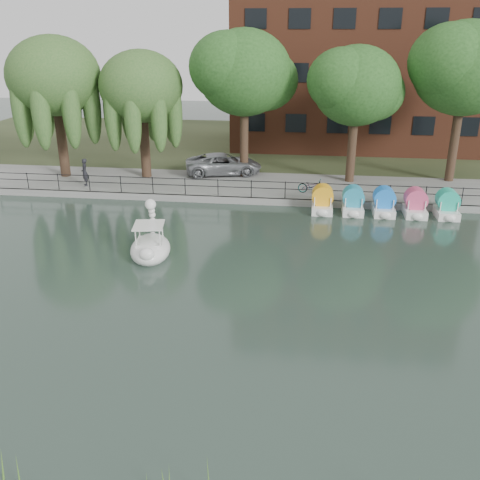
% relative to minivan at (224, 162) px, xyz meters
% --- Properties ---
extents(ground_plane, '(120.00, 120.00, 0.00)m').
position_rel_minivan_xyz_m(ground_plane, '(2.43, -18.22, -1.22)').
color(ground_plane, '#3B5148').
extents(promenade, '(40.00, 6.00, 0.40)m').
position_rel_minivan_xyz_m(promenade, '(2.43, -2.22, -1.02)').
color(promenade, gray).
rests_on(promenade, ground_plane).
extents(kerb, '(40.00, 0.25, 0.40)m').
position_rel_minivan_xyz_m(kerb, '(2.43, -5.17, -1.02)').
color(kerb, gray).
rests_on(kerb, ground_plane).
extents(land_strip, '(60.00, 22.00, 0.36)m').
position_rel_minivan_xyz_m(land_strip, '(2.43, 11.78, -1.04)').
color(land_strip, '#47512D').
rests_on(land_strip, ground_plane).
extents(railing, '(32.00, 0.05, 1.00)m').
position_rel_minivan_xyz_m(railing, '(2.43, -4.97, -0.07)').
color(railing, black).
rests_on(railing, promenade).
extents(apartment_building, '(20.00, 10.07, 18.00)m').
position_rel_minivan_xyz_m(apartment_building, '(9.43, 11.75, 8.14)').
color(apartment_building, '#4C1E16').
rests_on(apartment_building, land_strip).
extents(willow_left, '(5.88, 5.88, 9.01)m').
position_rel_minivan_xyz_m(willow_left, '(-10.57, -1.72, 5.65)').
color(willow_left, '#473323').
rests_on(willow_left, promenade).
extents(willow_mid, '(5.32, 5.32, 8.15)m').
position_rel_minivan_xyz_m(willow_mid, '(-5.07, -1.22, 5.03)').
color(willow_mid, '#473323').
rests_on(willow_mid, promenade).
extents(broadleaf_center, '(6.00, 6.00, 9.25)m').
position_rel_minivan_xyz_m(broadleaf_center, '(1.43, -0.22, 5.84)').
color(broadleaf_center, '#473323').
rests_on(broadleaf_center, promenade).
extents(broadleaf_right, '(5.40, 5.40, 8.32)m').
position_rel_minivan_xyz_m(broadleaf_right, '(8.43, -0.72, 5.17)').
color(broadleaf_right, '#473323').
rests_on(broadleaf_right, promenade).
extents(broadleaf_far, '(6.30, 6.30, 9.71)m').
position_rel_minivan_xyz_m(broadleaf_far, '(14.93, 0.28, 6.18)').
color(broadleaf_far, '#473323').
rests_on(broadleaf_far, promenade).
extents(minivan, '(4.10, 6.38, 1.64)m').
position_rel_minivan_xyz_m(minivan, '(0.00, 0.00, 0.00)').
color(minivan, gray).
rests_on(minivan, promenade).
extents(bicycle, '(0.98, 1.81, 1.00)m').
position_rel_minivan_xyz_m(bicycle, '(5.99, -3.85, -0.32)').
color(bicycle, gray).
rests_on(bicycle, promenade).
extents(pedestrian, '(0.77, 0.86, 1.98)m').
position_rel_minivan_xyz_m(pedestrian, '(-8.26, -3.89, 0.17)').
color(pedestrian, black).
rests_on(pedestrian, promenade).
extents(swan_boat, '(2.24, 3.11, 2.42)m').
position_rel_minivan_xyz_m(swan_boat, '(-1.30, -13.38, -0.69)').
color(swan_boat, white).
rests_on(swan_boat, ground_plane).
extents(pedal_boat_row, '(7.95, 1.70, 1.40)m').
position_rel_minivan_xyz_m(pedal_boat_row, '(9.99, -6.06, -0.61)').
color(pedal_boat_row, white).
rests_on(pedal_boat_row, ground_plane).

